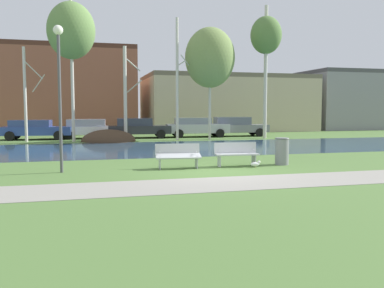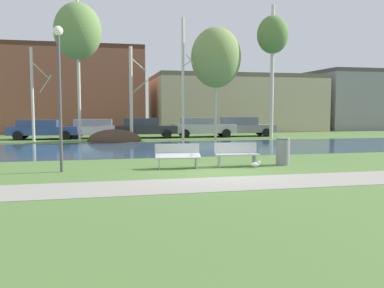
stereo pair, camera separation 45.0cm
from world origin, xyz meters
TOP-DOWN VIEW (x-y plane):
  - ground_plane at (0.00, 10.00)m, footprint 120.00×120.00m
  - paved_path_strip at (0.00, -2.16)m, footprint 60.00×2.20m
  - river_band at (0.00, 8.89)m, footprint 80.00×8.93m
  - soil_mound at (-2.78, 14.60)m, footprint 3.54×3.58m
  - bench_left at (-1.09, 1.17)m, footprint 1.65×0.72m
  - bench_right at (1.11, 1.17)m, footprint 1.65×0.72m
  - trash_bin at (2.94, 1.15)m, footprint 0.54×0.54m
  - seagull at (1.67, 0.67)m, footprint 0.41×0.15m
  - streetlamp at (-5.06, 1.19)m, footprint 0.32×0.32m
  - birch_far_left at (-7.88, 15.28)m, footprint 1.34×2.35m
  - birch_left at (-4.99, 14.68)m, footprint 3.00×3.00m
  - birch_center_left at (-1.63, 14.51)m, footprint 1.21×2.08m
  - birch_center at (1.85, 14.40)m, footprint 1.42×2.21m
  - birch_center_right at (4.17, 14.54)m, footprint 3.44×3.44m
  - birch_right at (8.38, 14.64)m, footprint 2.22×2.22m
  - parked_van_nearest_blue at (-7.62, 17.34)m, footprint 4.86×2.27m
  - parked_sedan_second_white at (-3.89, 17.55)m, footprint 4.84×2.40m
  - parked_hatch_third_dark at (-0.49, 17.27)m, footprint 4.62×2.38m
  - parked_wagon_fourth_silver at (3.93, 17.24)m, footprint 4.80×2.34m
  - parked_suv_fifth_grey at (7.14, 17.38)m, footprint 4.90×2.22m
  - building_brick_low at (-6.76, 27.56)m, footprint 14.15×8.16m
  - building_beige_block at (9.52, 26.51)m, footprint 16.07×9.13m
  - building_grey_warehouse at (26.74, 25.90)m, footprint 16.69×6.85m

SIDE VIEW (x-z plane):
  - ground_plane at x=0.00m, z-range 0.00..0.00m
  - soil_mound at x=-2.78m, z-range -0.78..0.78m
  - river_band at x=0.00m, z-range 0.00..0.01m
  - paved_path_strip at x=0.00m, z-range 0.00..0.01m
  - seagull at x=1.67m, z-range 0.01..0.26m
  - bench_left at x=-1.09m, z-range 0.04..0.91m
  - bench_right at x=1.11m, z-range 0.04..0.91m
  - trash_bin at x=2.94m, z-range 0.02..1.04m
  - parked_van_nearest_blue at x=-7.62m, z-range 0.05..1.42m
  - parked_sedan_second_white at x=-3.89m, z-range 0.05..1.44m
  - parked_hatch_third_dark at x=-0.49m, z-range 0.04..1.49m
  - parked_wagon_fourth_silver at x=3.93m, z-range 0.05..1.50m
  - parked_suv_fifth_grey at x=7.14m, z-range 0.04..1.53m
  - building_beige_block at x=9.52m, z-range 0.00..5.40m
  - building_grey_warehouse at x=26.74m, z-range 0.00..6.13m
  - birch_far_left at x=-7.88m, z-range 0.08..6.14m
  - birch_center_left at x=-1.63m, z-range 0.06..6.28m
  - streetlamp at x=-5.06m, z-range 0.86..5.67m
  - building_brick_low at x=-6.76m, z-range 0.00..7.75m
  - birch_center at x=1.85m, z-range 0.06..8.26m
  - birch_center_right at x=4.17m, z-range 1.78..9.50m
  - birch_left at x=-4.99m, z-range 2.51..11.59m
  - birch_right at x=8.38m, z-range 2.53..12.00m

